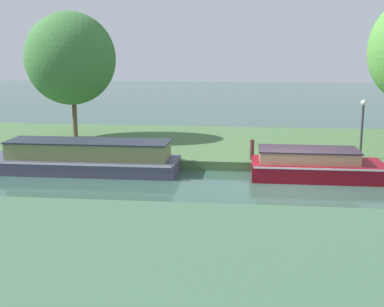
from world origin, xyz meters
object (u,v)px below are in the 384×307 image
(maroon_barge, at_px, (314,165))
(willow_tree_left, at_px, (70,59))
(slate_narrowboat, at_px, (79,158))
(lamp_post, at_px, (362,121))
(mooring_post_far, at_px, (252,150))

(maroon_barge, height_order, willow_tree_left, willow_tree_left)
(maroon_barge, relative_size, willow_tree_left, 0.79)
(slate_narrowboat, height_order, lamp_post, lamp_post)
(slate_narrowboat, relative_size, mooring_post_far, 10.14)
(willow_tree_left, xyz_separation_m, lamp_post, (14.29, -3.81, -2.56))
(willow_tree_left, xyz_separation_m, mooring_post_far, (9.56, -4.60, -3.76))
(willow_tree_left, relative_size, lamp_post, 2.58)
(maroon_barge, bearing_deg, mooring_post_far, 150.87)
(willow_tree_left, height_order, mooring_post_far, willow_tree_left)
(willow_tree_left, distance_m, mooring_post_far, 11.26)
(maroon_barge, bearing_deg, willow_tree_left, 153.55)
(slate_narrowboat, relative_size, lamp_post, 3.47)
(maroon_barge, xyz_separation_m, lamp_post, (2.23, 2.19, 1.52))
(mooring_post_far, bearing_deg, willow_tree_left, 154.28)
(lamp_post, bearing_deg, willow_tree_left, 165.07)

